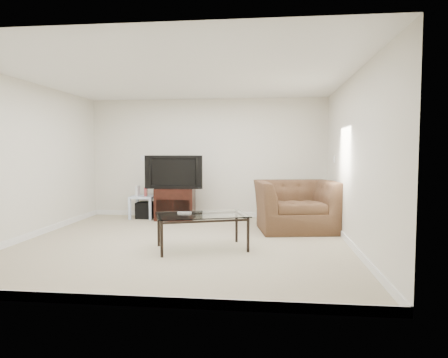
# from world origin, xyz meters

# --- Properties ---
(floor) EXTENTS (5.00, 5.00, 0.00)m
(floor) POSITION_xyz_m (0.00, 0.00, 0.00)
(floor) COLOR tan
(floor) RESTS_ON ground
(ceiling) EXTENTS (5.00, 5.00, 0.00)m
(ceiling) POSITION_xyz_m (0.00, 0.00, 2.50)
(ceiling) COLOR white
(ceiling) RESTS_ON ground
(wall_back) EXTENTS (5.00, 0.02, 2.50)m
(wall_back) POSITION_xyz_m (0.00, 2.50, 1.25)
(wall_back) COLOR silver
(wall_back) RESTS_ON ground
(wall_left) EXTENTS (0.02, 5.00, 2.50)m
(wall_left) POSITION_xyz_m (-2.50, 0.00, 1.25)
(wall_left) COLOR silver
(wall_left) RESTS_ON ground
(wall_right) EXTENTS (0.02, 5.00, 2.50)m
(wall_right) POSITION_xyz_m (2.50, 0.00, 1.25)
(wall_right) COLOR silver
(wall_right) RESTS_ON ground
(plate_back) EXTENTS (0.12, 0.02, 0.12)m
(plate_back) POSITION_xyz_m (-1.40, 2.49, 1.25)
(plate_back) COLOR white
(plate_back) RESTS_ON wall_back
(plate_right_switch) EXTENTS (0.02, 0.09, 0.13)m
(plate_right_switch) POSITION_xyz_m (2.49, 1.60, 1.25)
(plate_right_switch) COLOR white
(plate_right_switch) RESTS_ON wall_right
(plate_right_outlet) EXTENTS (0.02, 0.08, 0.12)m
(plate_right_outlet) POSITION_xyz_m (2.49, 1.30, 0.30)
(plate_right_outlet) COLOR white
(plate_right_outlet) RESTS_ON wall_right
(tv_stand) EXTENTS (0.81, 0.59, 0.65)m
(tv_stand) POSITION_xyz_m (-0.60, 2.05, 0.32)
(tv_stand) COLOR black
(tv_stand) RESTS_ON floor
(dvd_player) EXTENTS (0.45, 0.33, 0.06)m
(dvd_player) POSITION_xyz_m (-0.60, 2.01, 0.54)
(dvd_player) COLOR black
(dvd_player) RESTS_ON tv_stand
(television) EXTENTS (1.09, 0.26, 0.67)m
(television) POSITION_xyz_m (-0.60, 2.02, 0.98)
(television) COLOR black
(television) RESTS_ON tv_stand
(side_table) EXTENTS (0.50, 0.50, 0.47)m
(side_table) POSITION_xyz_m (-1.29, 2.13, 0.23)
(side_table) COLOR silver
(side_table) RESTS_ON floor
(subwoofer) EXTENTS (0.34, 0.34, 0.34)m
(subwoofer) POSITION_xyz_m (-1.26, 2.15, 0.17)
(subwoofer) COLOR black
(subwoofer) RESTS_ON floor
(game_console) EXTENTS (0.06, 0.16, 0.21)m
(game_console) POSITION_xyz_m (-1.41, 2.11, 0.58)
(game_console) COLOR white
(game_console) RESTS_ON side_table
(game_case) EXTENTS (0.07, 0.14, 0.19)m
(game_case) POSITION_xyz_m (-1.23, 2.11, 0.56)
(game_case) COLOR #CC4C4C
(game_case) RESTS_ON side_table
(recliner) EXTENTS (1.48, 1.09, 1.18)m
(recliner) POSITION_xyz_m (1.77, 1.20, 0.59)
(recliner) COLOR #50361C
(recliner) RESTS_ON floor
(coffee_table) EXTENTS (1.44, 1.10, 0.50)m
(coffee_table) POSITION_xyz_m (0.35, -0.34, 0.25)
(coffee_table) COLOR black
(coffee_table) RESTS_ON floor
(remote) EXTENTS (0.20, 0.07, 0.02)m
(remote) POSITION_xyz_m (0.09, -0.28, 0.51)
(remote) COLOR #B2B2B7
(remote) RESTS_ON coffee_table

